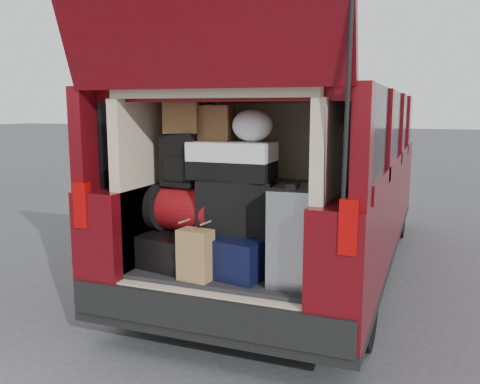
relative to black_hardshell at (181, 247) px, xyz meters
The scene contains 14 objects.
ground 0.78m from the black_hardshell, 18.61° to the right, with size 80.00×80.00×0.00m, color #38383B.
minivan 1.79m from the black_hardshell, 77.30° to the left, with size 1.90×5.35×2.77m.
load_floor 0.57m from the black_hardshell, 20.37° to the left, with size 1.24×1.05×0.55m, color black.
black_hardshell is the anchor object (origin of this frame).
navy_hardshell 0.46m from the black_hardshell, ahead, with size 0.49×0.60×0.26m, color black.
silver_roller 0.86m from the black_hardshell, ahead, with size 0.25×0.40×0.61m, color white.
kraft_bag 0.40m from the black_hardshell, 48.52° to the right, with size 0.21×0.14×0.33m, color olive.
red_duffel 0.28m from the black_hardshell, 36.66° to the left, with size 0.50×0.33×0.33m, color maroon.
black_soft_case 0.53m from the black_hardshell, ahead, with size 0.49×0.30×0.36m, color black.
backpack 0.62m from the black_hardshell, 92.59° to the left, with size 0.26×0.16×0.37m, color black.
twotone_duffel 0.74m from the black_hardshell, ahead, with size 0.56×0.29×0.25m, color silver.
grocery_sack_lower 0.92m from the black_hardshell, 61.64° to the left, with size 0.24×0.19×0.22m, color brown.
grocery_sack_upper 0.91m from the black_hardshell, 30.25° to the left, with size 0.24×0.20×0.24m, color brown.
plastic_bag_center 1.01m from the black_hardshell, ahead, with size 0.27×0.25×0.22m, color white.
Camera 1 is at (1.27, -2.98, 1.64)m, focal length 38.00 mm.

